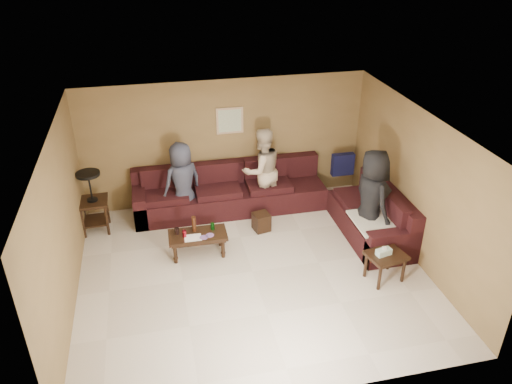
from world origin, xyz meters
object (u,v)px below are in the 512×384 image
(coffee_table, at_px, (198,237))
(side_table_right, at_px, (386,258))
(person_left, at_px, (182,182))
(person_middle, at_px, (262,170))
(end_table_left, at_px, (93,201))
(sectional_sofa, at_px, (277,204))
(waste_bin, at_px, (261,222))
(person_right, at_px, (371,199))

(coffee_table, relative_size, side_table_right, 1.49)
(side_table_right, bearing_deg, person_left, 138.86)
(person_left, height_order, person_middle, person_middle)
(coffee_table, relative_size, end_table_left, 0.83)
(coffee_table, xyz_separation_m, side_table_right, (2.80, -1.32, 0.06))
(side_table_right, relative_size, person_left, 0.43)
(sectional_sofa, bearing_deg, coffee_table, -152.82)
(side_table_right, bearing_deg, waste_bin, 130.60)
(end_table_left, bearing_deg, waste_bin, -12.32)
(coffee_table, relative_size, person_right, 0.55)
(side_table_right, xyz_separation_m, person_left, (-2.91, 2.54, 0.37))
(end_table_left, distance_m, person_right, 4.92)
(person_left, bearing_deg, person_right, 130.04)
(end_table_left, bearing_deg, coffee_table, -33.64)
(waste_bin, height_order, person_left, person_left)
(sectional_sofa, xyz_separation_m, end_table_left, (-3.35, 0.33, 0.29))
(coffee_table, xyz_separation_m, end_table_left, (-1.74, 1.16, 0.27))
(person_left, bearing_deg, end_table_left, -21.16)
(end_table_left, relative_size, person_middle, 0.70)
(end_table_left, xyz_separation_m, person_middle, (3.15, 0.11, 0.22))
(end_table_left, bearing_deg, person_left, 2.26)
(sectional_sofa, relative_size, person_right, 2.61)
(person_middle, relative_size, person_right, 0.95)
(person_left, distance_m, person_middle, 1.53)
(person_middle, bearing_deg, sectional_sofa, 98.72)
(coffee_table, height_order, side_table_right, coffee_table)
(end_table_left, height_order, person_left, person_left)
(end_table_left, height_order, side_table_right, end_table_left)
(end_table_left, xyz_separation_m, side_table_right, (4.54, -2.48, -0.21))
(side_table_right, bearing_deg, sectional_sofa, 118.83)
(sectional_sofa, relative_size, person_middle, 2.76)
(person_left, height_order, person_right, person_right)
(person_left, xyz_separation_m, person_middle, (1.53, 0.04, 0.06))
(person_right, bearing_deg, person_middle, 37.43)
(end_table_left, bearing_deg, person_middle, 1.95)
(person_right, bearing_deg, end_table_left, 65.69)
(side_table_right, distance_m, person_right, 1.13)
(coffee_table, distance_m, person_middle, 1.96)
(person_right, bearing_deg, waste_bin, 57.65)
(waste_bin, height_order, person_middle, person_middle)
(person_left, bearing_deg, coffee_table, 71.84)
(side_table_right, bearing_deg, person_middle, 118.18)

